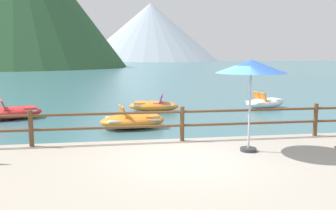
{
  "coord_description": "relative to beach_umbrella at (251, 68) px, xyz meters",
  "views": [
    {
      "loc": [
        -1.84,
        -7.74,
        2.76
      ],
      "look_at": [
        0.14,
        5.0,
        0.9
      ],
      "focal_mm": 37.57,
      "sensor_mm": 36.0,
      "label": 1
    }
  ],
  "objects": [
    {
      "name": "ground_plane",
      "position": [
        -1.41,
        39.74,
        -2.45
      ],
      "size": [
        200.0,
        200.0,
        0.0
      ],
      "primitive_type": "plane",
      "color": "#3D6B75"
    },
    {
      "name": "pedal_boat_0",
      "position": [
        -1.35,
        8.84,
        -2.17
      ],
      "size": [
        2.59,
        1.6,
        0.86
      ],
      "color": "orange",
      "rests_on": "ground"
    },
    {
      "name": "beach_umbrella",
      "position": [
        0.0,
        0.0,
        0.0
      ],
      "size": [
        1.7,
        1.7,
        2.24
      ],
      "color": "#B2B2B7",
      "rests_on": "promenade_dock"
    },
    {
      "name": "pedal_boat_2",
      "position": [
        -2.55,
        5.1,
        -2.16
      ],
      "size": [
        2.61,
        1.67,
        0.87
      ],
      "color": "orange",
      "rests_on": "ground"
    },
    {
      "name": "promenade_dock",
      "position": [
        -1.41,
        -2.46,
        -2.25
      ],
      "size": [
        28.0,
        8.0,
        0.4
      ],
      "primitive_type": "cube",
      "color": "#A39989",
      "rests_on": "ground"
    },
    {
      "name": "pedal_boat_4",
      "position": [
        -7.57,
        7.78,
        -2.16
      ],
      "size": [
        2.67,
        1.96,
        0.87
      ],
      "color": "red",
      "rests_on": "ground"
    },
    {
      "name": "pedal_boat_3",
      "position": [
        4.49,
        9.05,
        -2.17
      ],
      "size": [
        2.54,
        1.84,
        0.85
      ],
      "color": "white",
      "rests_on": "ground"
    },
    {
      "name": "distant_peak",
      "position": [
        13.15,
        146.95,
        9.89
      ],
      "size": [
        58.99,
        58.99,
        24.67
      ],
      "primitive_type": "cone",
      "color": "#9EADBC",
      "rests_on": "ground"
    },
    {
      "name": "dock_railing",
      "position": [
        -1.41,
        1.29,
        -1.47
      ],
      "size": [
        23.92,
        0.12,
        0.95
      ],
      "color": "brown",
      "rests_on": "promenade_dock"
    }
  ]
}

